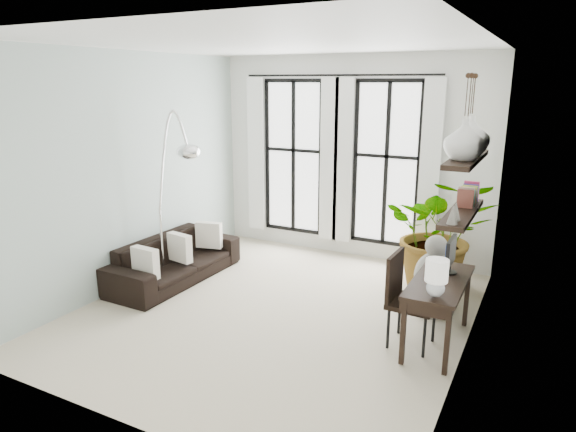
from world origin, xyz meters
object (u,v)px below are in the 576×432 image
Objects in this scene: buddha at (434,279)px; plant at (439,233)px; sofa at (175,259)px; desk_chair at (405,293)px; desk at (438,285)px; arc_lamp at (174,163)px.

plant is at bearing 98.72° from buddha.
desk_chair is (3.42, -0.33, 0.27)m from sofa.
desk is 0.97m from buddha.
arc_lamp reaches higher than buddha.
plant is at bearing 92.56° from desk_chair.
desk is 0.36m from desk_chair.
plant is 1.24× the size of desk.
buddha is (0.12, -0.81, -0.37)m from plant.
sofa is 3.78m from desk.
sofa is at bearing -169.38° from buddha.
plant is at bearing 101.29° from desk.
arc_lamp is (-3.31, 0.28, 1.14)m from desk_chair.
desk is at bearing -3.11° from arc_lamp.
desk is (3.75, -0.24, 0.40)m from sofa.
buddha is at bearing 11.62° from arc_lamp.
desk_chair is 0.42× the size of arc_lamp.
plant is 1.60× the size of buddha.
desk reaches higher than sofa.
desk reaches higher than buddha.
plant reaches higher than desk_chair.
buddha is at bearing -81.28° from plant.
sofa is at bearing -156.67° from plant.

